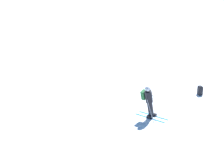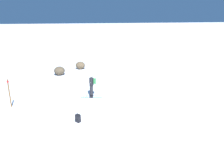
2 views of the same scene
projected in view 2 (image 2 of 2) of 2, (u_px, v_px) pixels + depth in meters
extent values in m
plane|color=white|center=(93.00, 103.00, 16.15)|extent=(300.00, 300.00, 0.00)
cube|color=#1E7AC6|center=(92.00, 96.00, 17.43)|extent=(0.42, 1.65, 0.01)
cube|color=#1E7AC6|center=(91.00, 98.00, 17.09)|extent=(0.42, 1.65, 0.01)
cube|color=black|center=(92.00, 95.00, 17.41)|extent=(0.19, 0.30, 0.12)
cube|color=black|center=(91.00, 97.00, 17.07)|extent=(0.19, 0.30, 0.12)
cylinder|color=black|center=(91.00, 90.00, 17.24)|extent=(0.51, 0.35, 0.82)
cylinder|color=black|center=(91.00, 81.00, 17.22)|extent=(0.55, 0.43, 0.68)
sphere|color=tan|center=(91.00, 76.00, 17.21)|extent=(0.31, 0.27, 0.27)
sphere|color=silver|center=(91.00, 76.00, 17.21)|extent=(0.36, 0.31, 0.31)
cube|color=#236633|center=(95.00, 81.00, 17.22)|extent=(0.42, 0.25, 0.50)
cylinder|color=#B7B7BC|center=(88.00, 88.00, 17.65)|extent=(0.22, 0.50, 1.10)
cylinder|color=#B7B7BC|center=(87.00, 91.00, 16.83)|extent=(0.66, 0.67, 1.22)
cube|color=black|center=(78.00, 119.00, 13.18)|extent=(0.37, 0.36, 0.44)
cube|color=black|center=(78.00, 115.00, 13.10)|extent=(0.33, 0.32, 0.06)
ellipsoid|color=brown|center=(80.00, 65.00, 26.10)|extent=(1.29, 1.10, 0.84)
ellipsoid|color=brown|center=(59.00, 71.00, 23.50)|extent=(1.35, 1.15, 0.88)
cylinder|color=brown|center=(9.00, 93.00, 15.12)|extent=(0.08, 0.08, 2.01)
cylinder|color=red|center=(8.00, 82.00, 14.86)|extent=(0.13, 0.13, 0.10)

